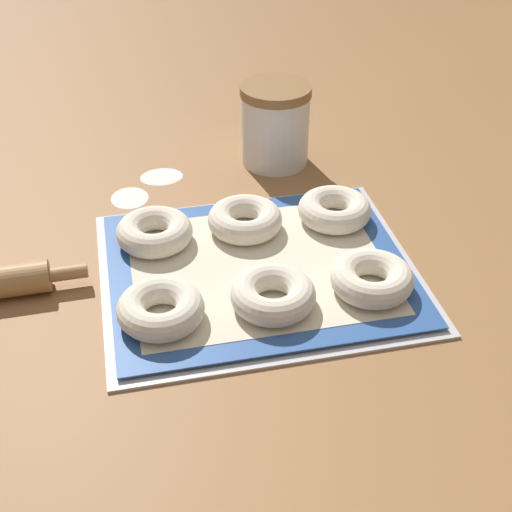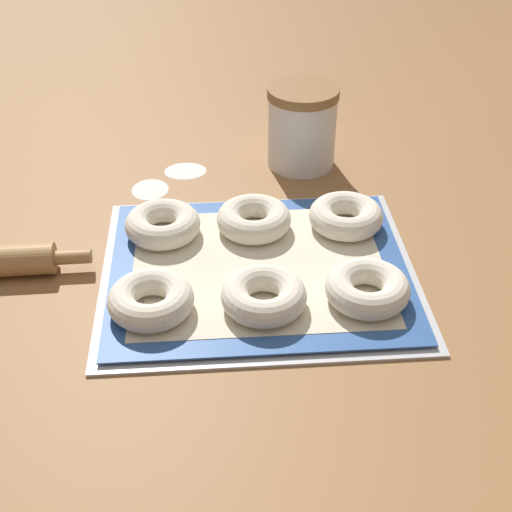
% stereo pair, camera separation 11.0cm
% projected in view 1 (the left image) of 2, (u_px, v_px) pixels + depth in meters
% --- Properties ---
extents(ground_plane, '(2.80, 2.80, 0.00)m').
position_uv_depth(ground_plane, '(258.00, 270.00, 1.00)').
color(ground_plane, olive).
extents(baking_tray, '(0.43, 0.37, 0.01)m').
position_uv_depth(baking_tray, '(256.00, 271.00, 0.99)').
color(baking_tray, silver).
rests_on(baking_tray, ground_plane).
extents(baking_mat, '(0.41, 0.35, 0.00)m').
position_uv_depth(baking_mat, '(256.00, 268.00, 0.99)').
color(baking_mat, '#2D569E').
rests_on(baking_mat, baking_tray).
extents(bagel_front_left, '(0.11, 0.11, 0.04)m').
position_uv_depth(bagel_front_left, '(161.00, 309.00, 0.89)').
color(bagel_front_left, silver).
rests_on(bagel_front_left, baking_mat).
extents(bagel_front_center, '(0.11, 0.11, 0.04)m').
position_uv_depth(bagel_front_center, '(276.00, 294.00, 0.91)').
color(bagel_front_center, silver).
rests_on(bagel_front_center, baking_mat).
extents(bagel_front_right, '(0.11, 0.11, 0.04)m').
position_uv_depth(bagel_front_right, '(372.00, 278.00, 0.94)').
color(bagel_front_right, silver).
rests_on(bagel_front_right, baking_mat).
extents(bagel_back_left, '(0.11, 0.11, 0.04)m').
position_uv_depth(bagel_back_left, '(154.00, 232.00, 1.02)').
color(bagel_back_left, silver).
rests_on(bagel_back_left, baking_mat).
extents(bagel_back_center, '(0.11, 0.11, 0.04)m').
position_uv_depth(bagel_back_center, '(243.00, 220.00, 1.05)').
color(bagel_back_center, silver).
rests_on(bagel_back_center, baking_mat).
extents(bagel_back_right, '(0.11, 0.11, 0.04)m').
position_uv_depth(bagel_back_right, '(334.00, 210.00, 1.07)').
color(bagel_back_right, silver).
rests_on(bagel_back_right, baking_mat).
extents(flour_canister, '(0.12, 0.12, 0.14)m').
position_uv_depth(flour_canister, '(275.00, 124.00, 1.21)').
color(flour_canister, white).
rests_on(flour_canister, ground_plane).
extents(flour_patch_near, '(0.06, 0.07, 0.00)m').
position_uv_depth(flour_patch_near, '(130.00, 197.00, 1.15)').
color(flour_patch_near, white).
rests_on(flour_patch_near, ground_plane).
extents(flour_patch_far, '(0.07, 0.06, 0.00)m').
position_uv_depth(flour_patch_far, '(161.00, 176.00, 1.21)').
color(flour_patch_far, white).
rests_on(flour_patch_far, ground_plane).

